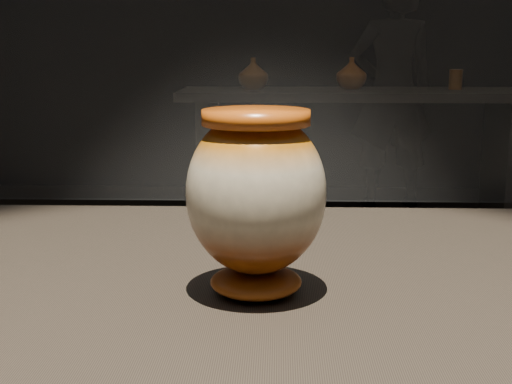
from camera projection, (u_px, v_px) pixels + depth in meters
main_vase at (256, 195)px, 0.75m from camera, size 0.19×0.19×0.20m
back_shelf at (354, 136)px, 4.12m from camera, size 2.00×0.60×0.90m
back_vase_left at (253, 74)px, 4.07m from camera, size 0.19×0.19×0.18m
back_vase_mid at (351, 73)px, 4.10m from camera, size 0.20×0.20×0.18m
back_vase_right at (456, 79)px, 4.08m from camera, size 0.08×0.08×0.11m
visitor at (392, 92)px, 5.01m from camera, size 0.65×0.47×1.65m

